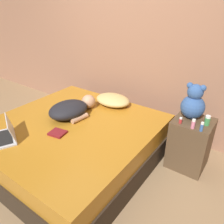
{
  "coord_description": "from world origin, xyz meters",
  "views": [
    {
      "loc": [
        1.61,
        -1.46,
        1.73
      ],
      "look_at": [
        0.4,
        0.23,
        0.65
      ],
      "focal_mm": 35.0,
      "sensor_mm": 36.0,
      "label": 1
    }
  ],
  "objects_px": {
    "pillow": "(113,100)",
    "teddy_bear": "(193,103)",
    "laptop": "(7,134)",
    "book": "(58,133)",
    "bottle_red": "(181,120)",
    "person_lying": "(72,109)",
    "bottle_green": "(207,120)",
    "bottle_pink": "(193,124)",
    "bottle_blue": "(202,127)"
  },
  "relations": [
    {
      "from": "bottle_blue",
      "to": "bottle_green",
      "type": "bearing_deg",
      "value": 85.11
    },
    {
      "from": "pillow",
      "to": "laptop",
      "type": "relative_size",
      "value": 1.17
    },
    {
      "from": "bottle_red",
      "to": "bottle_pink",
      "type": "bearing_deg",
      "value": -10.76
    },
    {
      "from": "laptop",
      "to": "bottle_green",
      "type": "bearing_deg",
      "value": 64.38
    },
    {
      "from": "teddy_bear",
      "to": "bottle_blue",
      "type": "bearing_deg",
      "value": -51.9
    },
    {
      "from": "teddy_bear",
      "to": "bottle_blue",
      "type": "height_order",
      "value": "teddy_bear"
    },
    {
      "from": "person_lying",
      "to": "bottle_blue",
      "type": "height_order",
      "value": "bottle_blue"
    },
    {
      "from": "bottle_green",
      "to": "bottle_pink",
      "type": "relative_size",
      "value": 1.06
    },
    {
      "from": "person_lying",
      "to": "teddy_bear",
      "type": "xyz_separation_m",
      "value": [
        1.24,
        0.57,
        0.19
      ]
    },
    {
      "from": "bottle_red",
      "to": "book",
      "type": "bearing_deg",
      "value": -143.05
    },
    {
      "from": "bottle_red",
      "to": "bottle_green",
      "type": "xyz_separation_m",
      "value": [
        0.23,
        0.12,
        0.02
      ]
    },
    {
      "from": "book",
      "to": "bottle_green",
      "type": "bearing_deg",
      "value": 35.34
    },
    {
      "from": "teddy_bear",
      "to": "bottle_red",
      "type": "relative_size",
      "value": 5.99
    },
    {
      "from": "pillow",
      "to": "laptop",
      "type": "height_order",
      "value": "laptop"
    },
    {
      "from": "bottle_pink",
      "to": "pillow",
      "type": "bearing_deg",
      "value": 170.91
    },
    {
      "from": "laptop",
      "to": "teddy_bear",
      "type": "relative_size",
      "value": 1.06
    },
    {
      "from": "teddy_bear",
      "to": "bottle_green",
      "type": "relative_size",
      "value": 3.63
    },
    {
      "from": "laptop",
      "to": "bottle_blue",
      "type": "bearing_deg",
      "value": 61.1
    },
    {
      "from": "bottle_blue",
      "to": "bottle_red",
      "type": "distance_m",
      "value": 0.22
    },
    {
      "from": "person_lying",
      "to": "bottle_green",
      "type": "bearing_deg",
      "value": 26.42
    },
    {
      "from": "laptop",
      "to": "teddy_bear",
      "type": "xyz_separation_m",
      "value": [
        1.42,
        1.3,
        0.23
      ]
    },
    {
      "from": "person_lying",
      "to": "bottle_pink",
      "type": "xyz_separation_m",
      "value": [
        1.33,
        0.35,
        0.07
      ]
    },
    {
      "from": "laptop",
      "to": "teddy_bear",
      "type": "bearing_deg",
      "value": 69.24
    },
    {
      "from": "person_lying",
      "to": "laptop",
      "type": "height_order",
      "value": "laptop"
    },
    {
      "from": "teddy_bear",
      "to": "bottle_pink",
      "type": "xyz_separation_m",
      "value": [
        0.09,
        -0.21,
        -0.12
      ]
    },
    {
      "from": "bottle_blue",
      "to": "bottle_red",
      "type": "bearing_deg",
      "value": 172.4
    },
    {
      "from": "bottle_green",
      "to": "bottle_pink",
      "type": "xyz_separation_m",
      "value": [
        -0.1,
        -0.15,
        -0.0
      ]
    },
    {
      "from": "bottle_blue",
      "to": "bottle_pink",
      "type": "distance_m",
      "value": 0.08
    },
    {
      "from": "pillow",
      "to": "teddy_bear",
      "type": "relative_size",
      "value": 1.23
    },
    {
      "from": "laptop",
      "to": "book",
      "type": "bearing_deg",
      "value": 71.34
    },
    {
      "from": "bottle_green",
      "to": "book",
      "type": "xyz_separation_m",
      "value": [
        -1.25,
        -0.89,
        -0.15
      ]
    },
    {
      "from": "book",
      "to": "bottle_pink",
      "type": "bearing_deg",
      "value": 32.7
    },
    {
      "from": "bottle_pink",
      "to": "laptop",
      "type": "bearing_deg",
      "value": -144.16
    },
    {
      "from": "person_lying",
      "to": "pillow",
      "type": "bearing_deg",
      "value": 73.76
    },
    {
      "from": "laptop",
      "to": "bottle_blue",
      "type": "height_order",
      "value": "bottle_blue"
    },
    {
      "from": "bottle_red",
      "to": "person_lying",
      "type": "bearing_deg",
      "value": -162.29
    },
    {
      "from": "teddy_bear",
      "to": "bottle_blue",
      "type": "relative_size",
      "value": 4.02
    },
    {
      "from": "bottle_blue",
      "to": "bottle_green",
      "type": "distance_m",
      "value": 0.15
    },
    {
      "from": "laptop",
      "to": "book",
      "type": "height_order",
      "value": "laptop"
    },
    {
      "from": "laptop",
      "to": "bottle_green",
      "type": "height_order",
      "value": "bottle_green"
    },
    {
      "from": "pillow",
      "to": "bottle_blue",
      "type": "bearing_deg",
      "value": -8.63
    },
    {
      "from": "laptop",
      "to": "bottle_red",
      "type": "bearing_deg",
      "value": 65.87
    },
    {
      "from": "laptop",
      "to": "bottle_blue",
      "type": "xyz_separation_m",
      "value": [
        1.59,
        1.09,
        0.11
      ]
    },
    {
      "from": "bottle_red",
      "to": "bottle_green",
      "type": "relative_size",
      "value": 0.61
    },
    {
      "from": "laptop",
      "to": "bottle_red",
      "type": "height_order",
      "value": "laptop"
    },
    {
      "from": "book",
      "to": "pillow",
      "type": "bearing_deg",
      "value": 86.49
    },
    {
      "from": "pillow",
      "to": "bottle_pink",
      "type": "distance_m",
      "value": 1.12
    },
    {
      "from": "bottle_red",
      "to": "laptop",
      "type": "bearing_deg",
      "value": -140.93
    },
    {
      "from": "pillow",
      "to": "teddy_bear",
      "type": "distance_m",
      "value": 1.04
    },
    {
      "from": "bottle_green",
      "to": "bottle_pink",
      "type": "bearing_deg",
      "value": -123.47
    }
  ]
}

